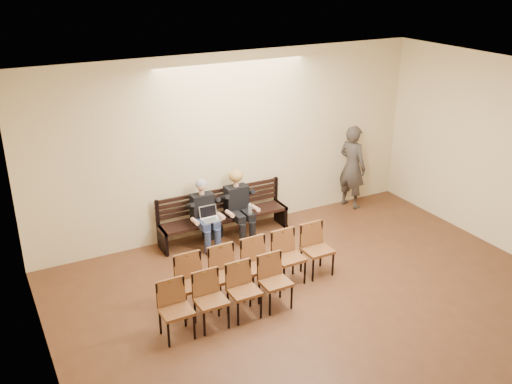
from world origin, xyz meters
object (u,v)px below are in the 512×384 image
water_bottle (250,215)px  chair_row_front (228,296)px  laptop (211,221)px  passerby (353,161)px  seated_woman (239,207)px  seated_man (205,215)px  bench (225,226)px  chair_row_back (259,267)px  bag (212,231)px

water_bottle → chair_row_front: size_ratio=0.11×
laptop → passerby: 3.53m
passerby → water_bottle: bearing=84.5°
seated_woman → water_bottle: 0.32m
seated_man → chair_row_front: size_ratio=0.60×
seated_woman → laptop: (-0.66, -0.21, -0.06)m
bench → water_bottle: (0.35, -0.42, 0.33)m
seated_woman → passerby: passerby is taller
seated_woman → passerby: bearing=4.1°
seated_woman → seated_man: bearing=180.0°
chair_row_front → chair_row_back: chair_row_back is taller
bench → seated_man: seated_man is taller
bag → seated_woman: bearing=-25.1°
bag → chair_row_front: size_ratio=0.16×
chair_row_front → chair_row_back: bearing=32.9°
laptop → bench: bearing=34.5°
seated_man → laptop: (0.05, -0.21, -0.05)m
bag → passerby: size_ratio=0.16×
passerby → chair_row_back: bearing=105.9°
bench → chair_row_back: bearing=-99.1°
bench → seated_man: size_ratio=2.08×
seated_man → passerby: 3.55m
seated_man → laptop: size_ratio=3.65×
water_bottle → passerby: (2.72, 0.50, 0.49)m
water_bottle → chair_row_front: 2.59m
laptop → chair_row_back: chair_row_back is taller
seated_woman → chair_row_back: bearing=-106.9°
seated_woman → chair_row_back: (-0.58, -1.90, -0.18)m
chair_row_back → seated_man: bearing=93.3°
seated_man → laptop: seated_man is taller
seated_woman → chair_row_front: bearing=-119.6°
laptop → chair_row_front: chair_row_front is taller
seated_woman → laptop: 0.70m
bench → passerby: passerby is taller
chair_row_front → laptop: bearing=71.8°
seated_man → chair_row_back: seated_man is taller
passerby → chair_row_back: (-3.39, -2.10, -0.60)m
water_bottle → bench: bearing=129.4°
seated_man → passerby: bearing=3.3°
bag → water_bottle: bearing=-42.8°
seated_man → passerby: (3.52, 0.20, 0.42)m
chair_row_back → bench: bearing=80.2°
seated_man → water_bottle: size_ratio=5.69×
passerby → chair_row_back: size_ratio=0.76×
seated_man → bag: size_ratio=3.69×
laptop → water_bottle: laptop is taller
bench → chair_row_back: size_ratio=0.95×
seated_woman → bench: bearing=154.6°
water_bottle → chair_row_back: 1.74m
chair_row_back → chair_row_front: bearing=-147.4°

